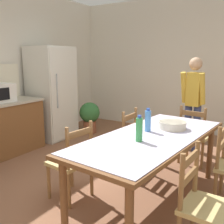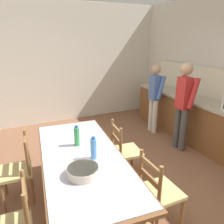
% 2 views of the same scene
% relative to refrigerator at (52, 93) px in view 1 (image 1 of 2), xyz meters
% --- Properties ---
extents(ground_plane, '(8.32, 8.32, 0.00)m').
position_rel_refrigerator_xyz_m(ground_plane, '(-1.31, -2.19, -0.91)').
color(ground_plane, brown).
extents(wall_right, '(0.12, 5.20, 2.90)m').
position_rel_refrigerator_xyz_m(wall_right, '(1.95, -2.19, 0.54)').
color(wall_right, silver).
rests_on(wall_right, ground).
extents(refrigerator, '(0.78, 0.73, 1.83)m').
position_rel_refrigerator_xyz_m(refrigerator, '(0.00, 0.00, 0.00)').
color(refrigerator, silver).
rests_on(refrigerator, ground).
extents(dining_table, '(2.24, 1.11, 0.78)m').
position_rel_refrigerator_xyz_m(dining_table, '(-1.24, -2.70, -0.21)').
color(dining_table, brown).
rests_on(dining_table, ground).
extents(bottle_near_centre, '(0.07, 0.07, 0.27)m').
position_rel_refrigerator_xyz_m(bottle_near_centre, '(-1.51, -2.67, -0.01)').
color(bottle_near_centre, green).
rests_on(bottle_near_centre, dining_table).
extents(bottle_off_centre, '(0.07, 0.07, 0.27)m').
position_rel_refrigerator_xyz_m(bottle_off_centre, '(-1.12, -2.59, -0.01)').
color(bottle_off_centre, '#4C8ED6').
rests_on(bottle_off_centre, dining_table).
extents(serving_bowl, '(0.32, 0.32, 0.09)m').
position_rel_refrigerator_xyz_m(serving_bowl, '(-0.87, -2.80, -0.08)').
color(serving_bowl, beige).
rests_on(serving_bowl, dining_table).
extents(chair_head_end, '(0.44, 0.46, 0.91)m').
position_rel_refrigerator_xyz_m(chair_head_end, '(0.13, -2.82, -0.47)').
color(chair_head_end, olive).
rests_on(chair_head_end, ground).
extents(chair_side_far_right, '(0.42, 0.40, 0.91)m').
position_rel_refrigerator_xyz_m(chair_side_far_right, '(-0.69, -2.00, -0.47)').
color(chair_side_far_right, olive).
rests_on(chair_side_far_right, ground).
extents(chair_side_near_left, '(0.44, 0.42, 0.91)m').
position_rel_refrigerator_xyz_m(chair_side_near_left, '(-1.80, -3.39, -0.47)').
color(chair_side_near_left, olive).
rests_on(chair_side_near_left, ground).
extents(chair_side_far_left, '(0.46, 0.44, 0.91)m').
position_rel_refrigerator_xyz_m(chair_side_far_left, '(-1.66, -1.91, -0.47)').
color(chair_side_far_left, olive).
rests_on(chair_side_far_left, ground).
extents(person_by_table, '(0.30, 0.43, 1.62)m').
position_rel_refrigerator_xyz_m(person_by_table, '(0.68, -2.63, -0.00)').
color(person_by_table, navy).
rests_on(person_by_table, ground).
extents(potted_plant, '(0.44, 0.44, 0.67)m').
position_rel_refrigerator_xyz_m(potted_plant, '(0.67, -0.43, -0.53)').
color(potted_plant, brown).
rests_on(potted_plant, ground).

